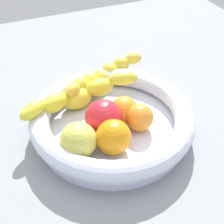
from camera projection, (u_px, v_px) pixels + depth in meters
kitchen_counter at (112, 138)px, 65.47cm from camera, size 120.00×120.00×3.00cm
fruit_bowl at (112, 120)px, 62.54cm from camera, size 31.24×31.24×5.99cm
banana_draped_left at (78, 95)px, 64.65cm from camera, size 25.89×8.72×6.15cm
banana_draped_right at (101, 75)px, 70.61cm from camera, size 20.71×10.31×5.80cm
orange_front at (123, 109)px, 62.45cm from camera, size 5.35×5.35×5.35cm
orange_mid_left at (113, 137)px, 55.86cm from camera, size 6.21×6.21×6.21cm
orange_mid_right at (140, 117)px, 60.65cm from camera, size 5.23×5.23×5.23cm
tomato_red at (104, 118)px, 59.26cm from camera, size 6.87×6.87×6.87cm
apple_yellow at (78, 140)px, 55.11cm from camera, size 6.37×6.37×6.37cm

